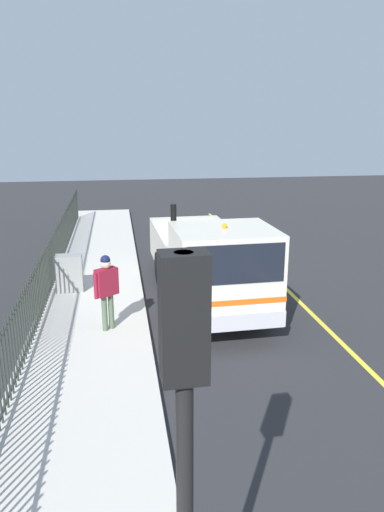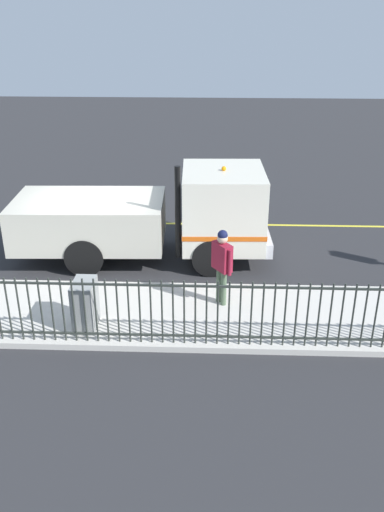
% 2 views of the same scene
% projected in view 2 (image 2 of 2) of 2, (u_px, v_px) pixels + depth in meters
% --- Properties ---
extents(ground_plane, '(52.62, 52.62, 0.00)m').
position_uv_depth(ground_plane, '(97.00, 258.00, 14.58)').
color(ground_plane, '#2B2B2D').
rests_on(ground_plane, ground).
extents(sidewalk_slab, '(2.66, 23.92, 0.13)m').
position_uv_depth(sidewalk_slab, '(70.00, 312.00, 11.94)').
color(sidewalk_slab, beige).
rests_on(sidewalk_slab, ground).
extents(lane_marking, '(0.12, 21.53, 0.01)m').
position_uv_depth(lane_marking, '(113.00, 223.00, 16.88)').
color(lane_marking, yellow).
rests_on(lane_marking, ground).
extents(work_truck, '(2.45, 6.58, 2.75)m').
position_uv_depth(work_truck, '(165.00, 212.00, 14.07)').
color(work_truck, silver).
rests_on(work_truck, ground).
extents(worker_standing, '(0.54, 0.46, 1.73)m').
position_uv_depth(worker_standing, '(222.00, 259.00, 11.73)').
color(worker_standing, maroon).
rests_on(worker_standing, sidewalk_slab).
extents(iron_fence, '(0.04, 20.37, 1.37)m').
position_uv_depth(iron_fence, '(52.00, 309.00, 10.56)').
color(iron_fence, '#2D332D').
rests_on(iron_fence, sidewalk_slab).
extents(utility_cabinet, '(0.72, 0.43, 1.01)m').
position_uv_depth(utility_cabinet, '(85.00, 305.00, 11.10)').
color(utility_cabinet, gray).
rests_on(utility_cabinet, sidewalk_slab).
extents(traffic_cone, '(0.46, 0.46, 0.65)m').
position_uv_depth(traffic_cone, '(48.00, 221.00, 16.14)').
color(traffic_cone, orange).
rests_on(traffic_cone, ground).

